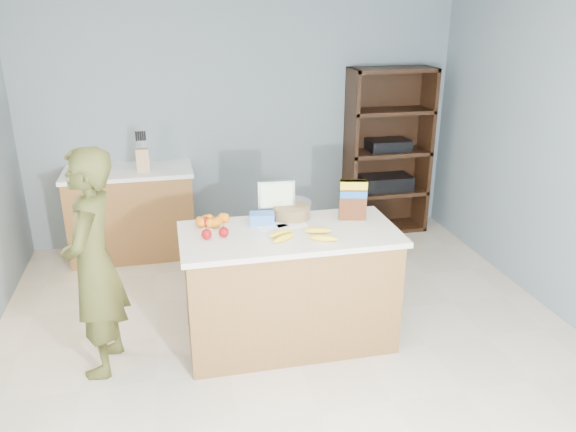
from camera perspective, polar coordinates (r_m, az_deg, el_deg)
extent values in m
cube|color=beige|center=(4.18, 1.07, -14.62)|extent=(4.50, 5.00, 0.02)
cube|color=slate|center=(5.98, -4.51, 9.42)|extent=(4.50, 0.02, 2.50)
cube|color=brown|center=(4.20, 0.15, -7.52)|extent=(1.50, 0.70, 0.86)
cube|color=silver|center=(4.01, 0.15, -1.85)|extent=(1.56, 0.76, 0.04)
cube|color=black|center=(4.40, 0.14, -11.88)|extent=(1.46, 0.66, 0.10)
cube|color=brown|center=(5.88, -15.51, 0.16)|extent=(1.20, 0.60, 0.86)
cube|color=white|center=(5.74, -15.94, 4.37)|extent=(1.24, 0.62, 0.04)
cube|color=black|center=(6.44, 9.49, 6.81)|extent=(0.90, 0.04, 1.80)
cube|color=black|center=(6.13, 6.34, 6.26)|extent=(0.04, 0.40, 1.80)
cube|color=black|center=(6.45, 13.65, 6.54)|extent=(0.04, 0.40, 1.80)
cube|color=black|center=(6.55, 9.61, -1.06)|extent=(0.90, 0.40, 0.04)
cube|color=black|center=(6.40, 9.84, 2.51)|extent=(0.90, 0.40, 0.04)
cube|color=black|center=(6.28, 10.09, 6.42)|extent=(0.90, 0.40, 0.04)
cube|color=black|center=(6.18, 10.35, 10.46)|extent=(0.90, 0.40, 0.04)
cube|color=black|center=(6.12, 10.62, 14.41)|extent=(0.90, 0.40, 0.04)
cube|color=black|center=(6.37, 9.89, 3.37)|extent=(0.55, 0.32, 0.16)
cube|color=black|center=(6.26, 10.14, 7.12)|extent=(0.45, 0.30, 0.12)
imported|color=#43441C|center=(3.97, -19.15, -4.66)|extent=(0.47, 0.64, 1.59)
cube|color=tan|center=(5.62, -14.53, 5.54)|extent=(0.12, 0.10, 0.22)
cylinder|color=black|center=(5.58, -15.09, 7.04)|extent=(0.02, 0.02, 0.09)
cylinder|color=black|center=(5.58, -14.88, 7.06)|extent=(0.02, 0.02, 0.09)
cylinder|color=black|center=(5.58, -14.67, 7.08)|extent=(0.02, 0.02, 0.09)
cylinder|color=black|center=(5.58, -14.47, 7.09)|extent=(0.02, 0.02, 0.09)
cylinder|color=black|center=(5.58, -14.26, 7.11)|extent=(0.02, 0.02, 0.09)
cube|color=white|center=(4.09, -1.59, -1.08)|extent=(0.25, 0.19, 0.00)
cube|color=white|center=(4.10, 0.44, -1.00)|extent=(0.23, 0.13, 0.00)
ellipsoid|color=yellow|center=(3.91, -0.73, -1.78)|extent=(0.20, 0.11, 0.04)
ellipsoid|color=yellow|center=(3.84, -0.41, -2.24)|extent=(0.19, 0.14, 0.04)
ellipsoid|color=yellow|center=(3.97, 3.08, -1.50)|extent=(0.20, 0.09, 0.04)
ellipsoid|color=yellow|center=(3.84, 3.65, -2.27)|extent=(0.20, 0.12, 0.04)
sphere|color=maroon|center=(4.12, -8.31, -0.59)|extent=(0.07, 0.07, 0.07)
sphere|color=maroon|center=(3.92, -6.54, -1.64)|extent=(0.07, 0.07, 0.07)
sphere|color=maroon|center=(3.90, -8.27, -1.85)|extent=(0.07, 0.07, 0.07)
sphere|color=orange|center=(4.12, -8.79, -0.67)|extent=(0.07, 0.07, 0.07)
sphere|color=orange|center=(4.18, -8.00, -0.28)|extent=(0.07, 0.07, 0.07)
sphere|color=orange|center=(4.10, -7.89, -0.71)|extent=(0.07, 0.07, 0.07)
sphere|color=orange|center=(4.12, -7.18, -0.55)|extent=(0.07, 0.07, 0.07)
sphere|color=orange|center=(4.14, -8.92, -0.53)|extent=(0.07, 0.07, 0.07)
sphere|color=orange|center=(4.09, -7.38, -0.76)|extent=(0.07, 0.07, 0.07)
sphere|color=orange|center=(4.19, -6.44, -0.18)|extent=(0.07, 0.07, 0.07)
sphere|color=orange|center=(4.19, -6.69, -0.17)|extent=(0.07, 0.07, 0.07)
sphere|color=orange|center=(4.17, -8.34, -0.35)|extent=(0.07, 0.07, 0.07)
cube|color=blue|center=(4.14, -2.67, -0.24)|extent=(0.20, 0.14, 0.08)
cylinder|color=#267219|center=(4.24, 0.34, 0.40)|extent=(0.27, 0.27, 0.09)
cylinder|color=white|center=(4.24, 0.34, 0.65)|extent=(0.30, 0.30, 0.13)
cylinder|color=silver|center=(4.29, -1.19, 0.06)|extent=(0.12, 0.12, 0.01)
cylinder|color=silver|center=(4.28, -1.19, 0.45)|extent=(0.02, 0.02, 0.05)
cube|color=silver|center=(4.23, -1.20, 2.16)|extent=(0.28, 0.05, 0.22)
cube|color=yellow|center=(4.21, -1.17, 2.07)|extent=(0.24, 0.02, 0.18)
cube|color=#592B14|center=(4.21, 6.61, 1.62)|extent=(0.21, 0.12, 0.30)
cube|color=yellow|center=(4.17, 6.68, 3.18)|extent=(0.21, 0.12, 0.06)
cube|color=blue|center=(4.20, 6.64, 2.27)|extent=(0.21, 0.12, 0.05)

